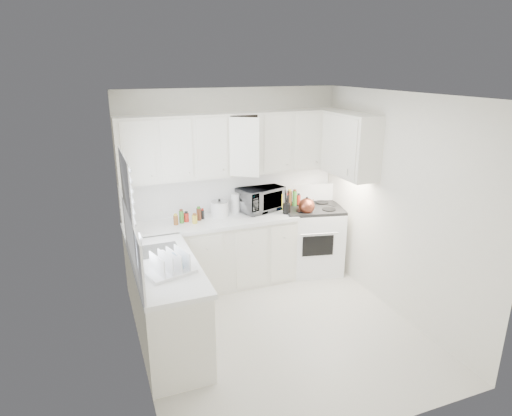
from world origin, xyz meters
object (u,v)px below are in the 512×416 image
stove (312,230)px  rice_cooker (220,208)px  dish_rack (169,261)px  utensil_crock (287,202)px  microwave (260,196)px  tea_kettle (307,205)px

stove → rice_cooker: (-1.32, 0.15, 0.45)m
stove → dish_rack: 2.64m
utensil_crock → dish_rack: size_ratio=0.76×
microwave → rice_cooker: (-0.60, -0.04, -0.08)m
tea_kettle → microwave: size_ratio=0.46×
tea_kettle → utensil_crock: (-0.26, 0.08, 0.05)m
microwave → rice_cooker: 0.60m
stove → tea_kettle: size_ratio=4.52×
tea_kettle → microwave: microwave is taller
stove → utensil_crock: 0.67m
rice_cooker → dish_rack: bearing=-124.6°
utensil_crock → dish_rack: utensil_crock is taller
tea_kettle → utensil_crock: size_ratio=0.81×
stove → microwave: microwave is taller
stove → utensil_crock: size_ratio=3.64×
dish_rack → rice_cooker: bearing=40.4°
tea_kettle → rice_cooker: (-1.14, 0.31, 0.00)m
stove → microwave: (-0.72, 0.19, 0.53)m
tea_kettle → microwave: 0.65m
microwave → utensil_crock: bearing=-62.5°
microwave → rice_cooker: size_ratio=2.50×
tea_kettle → stove: bearing=18.8°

